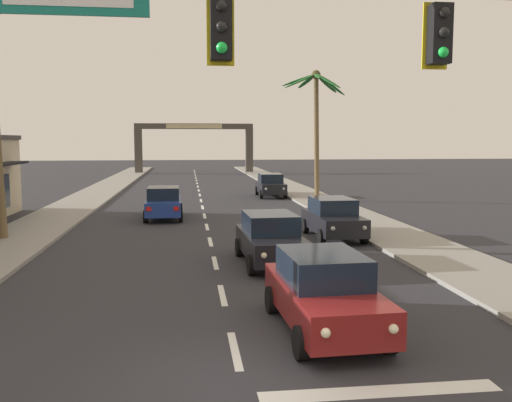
{
  "coord_description": "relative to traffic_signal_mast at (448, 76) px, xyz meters",
  "views": [
    {
      "loc": [
        -0.86,
        -8.83,
        4.05
      ],
      "look_at": [
        1.23,
        8.0,
        2.2
      ],
      "focal_mm": 38.59,
      "sensor_mm": 36.0,
      "label": 1
    }
  ],
  "objects": [
    {
      "name": "palm_right_third",
      "position": [
        4.42,
        27.89,
        1.42
      ],
      "size": [
        4.54,
        4.95,
        8.73
      ],
      "color": "brown",
      "rests_on": "ground"
    },
    {
      "name": "sidewalk_right",
      "position": [
        4.54,
        20.38,
        -5.01
      ],
      "size": [
        3.2,
        110.0,
        0.14
      ],
      "primitive_type": "cube",
      "color": "gray",
      "rests_on": "ground"
    },
    {
      "name": "sidewalk_left",
      "position": [
        -11.06,
        20.38,
        -5.01
      ],
      "size": [
        3.2,
        110.0,
        0.14
      ],
      "primitive_type": "cube",
      "color": "gray",
      "rests_on": "ground"
    },
    {
      "name": "sedan_oncoming_far",
      "position": [
        -5.4,
        20.47,
        -4.23
      ],
      "size": [
        2.0,
        4.47,
        1.68
      ],
      "color": "navy",
      "rests_on": "ground"
    },
    {
      "name": "town_gateway_arch",
      "position": [
        -3.26,
        61.78,
        -0.99
      ],
      "size": [
        14.85,
        0.9,
        6.25
      ],
      "color": "#423D38",
      "rests_on": "ground"
    },
    {
      "name": "lane_markings",
      "position": [
        -2.84,
        20.28,
        -5.08
      ],
      "size": [
        4.28,
        87.61,
        0.01
      ],
      "color": "silver",
      "rests_on": "ground"
    },
    {
      "name": "ground_plane",
      "position": [
        -3.26,
        0.38,
        -5.08
      ],
      "size": [
        220.0,
        220.0,
        0.0
      ],
      "primitive_type": "plane",
      "color": "#2D2D33"
    },
    {
      "name": "sedan_parked_nearest_kerb",
      "position": [
        1.86,
        31.14,
        -4.23
      ],
      "size": [
        1.99,
        4.47,
        1.68
      ],
      "color": "black",
      "rests_on": "ground"
    },
    {
      "name": "traffic_signal_mast",
      "position": [
        0.0,
        0.0,
        0.0
      ],
      "size": [
        10.42,
        0.41,
        7.21
      ],
      "color": "#2D2D33",
      "rests_on": "ground"
    },
    {
      "name": "sedan_parked_mid_kerb",
      "position": [
        1.89,
        13.77,
        -4.23
      ],
      "size": [
        1.99,
        4.47,
        1.68
      ],
      "color": "black",
      "rests_on": "ground"
    },
    {
      "name": "sedan_third_in_queue",
      "position": [
        -1.44,
        9.25,
        -4.23
      ],
      "size": [
        2.09,
        4.51,
        1.68
      ],
      "color": "black",
      "rests_on": "ground"
    },
    {
      "name": "sedan_lead_at_stop_bar",
      "position": [
        -1.27,
        2.74,
        -4.23
      ],
      "size": [
        2.09,
        4.51,
        1.68
      ],
      "color": "maroon",
      "rests_on": "ground"
    }
  ]
}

